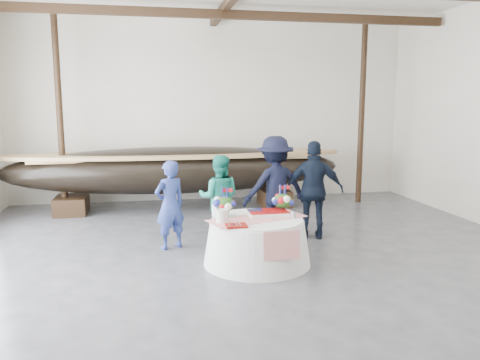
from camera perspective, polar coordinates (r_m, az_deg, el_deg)
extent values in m
cube|color=#3D3D42|center=(6.58, 3.88, -12.48)|extent=(10.00, 12.00, 0.01)
cube|color=silver|center=(12.01, -3.30, 8.37)|extent=(10.00, 0.02, 4.50)
cube|color=black|center=(10.19, -1.85, 19.53)|extent=(9.80, 0.12, 0.18)
cylinder|color=black|center=(10.93, -21.14, 7.69)|extent=(0.14, 0.14, 4.50)
cylinder|color=black|center=(11.89, 14.62, 8.09)|extent=(0.14, 0.14, 4.50)
cube|color=black|center=(11.13, -19.84, -2.89)|extent=(0.68, 0.88, 0.39)
cube|color=black|center=(11.36, 4.20, -2.12)|extent=(0.68, 0.88, 0.39)
ellipsoid|color=black|center=(10.87, -7.78, 1.22)|extent=(7.81, 1.56, 1.07)
cube|color=#9E7A4C|center=(10.84, -7.81, 2.75)|extent=(6.25, 1.03, 0.06)
cone|color=silver|center=(7.25, 2.08, -7.54)|extent=(1.64, 1.64, 0.68)
cylinder|color=silver|center=(7.15, 2.10, -4.86)|extent=(1.39, 1.39, 0.04)
cube|color=red|center=(7.15, 2.10, -4.69)|extent=(1.61, 1.00, 0.01)
cube|color=white|center=(7.31, 3.44, -4.13)|extent=(0.60, 0.40, 0.07)
cylinder|color=white|center=(6.88, -2.20, -4.43)|extent=(0.18, 0.18, 0.19)
cylinder|color=white|center=(7.34, -2.76, -3.63)|extent=(0.18, 0.18, 0.18)
cube|color=maroon|center=(6.67, -0.45, -5.60)|extent=(0.30, 0.24, 0.03)
cone|color=silver|center=(7.16, 6.52, -4.25)|extent=(0.09, 0.09, 0.12)
imported|color=navy|center=(7.96, -8.54, -3.02)|extent=(0.65, 0.57, 1.51)
imported|color=#1C9179|center=(8.44, -2.56, -2.12)|extent=(0.86, 0.73, 1.54)
imported|color=black|center=(8.59, 4.28, -0.84)|extent=(1.28, 0.84, 1.86)
imported|color=black|center=(8.56, 9.03, -1.23)|extent=(1.13, 0.72, 1.78)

